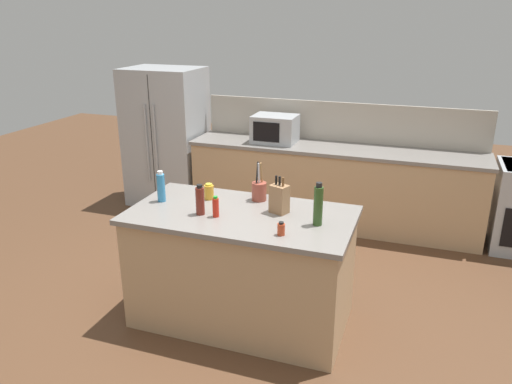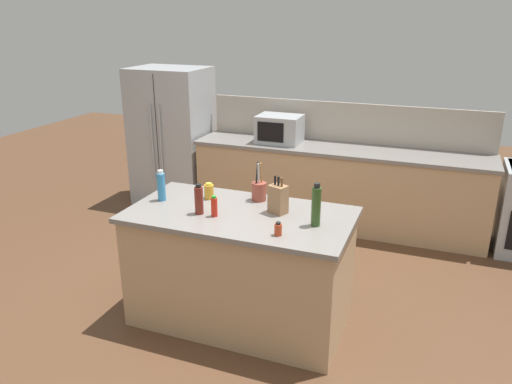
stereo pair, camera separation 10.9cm
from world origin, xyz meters
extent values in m
plane|color=brown|center=(0.00, 0.00, 0.00)|extent=(14.00, 14.00, 0.00)
cube|color=tan|center=(0.30, 2.20, 0.45)|extent=(3.33, 0.62, 0.90)
cube|color=gray|center=(0.30, 2.20, 0.92)|extent=(3.37, 0.66, 0.04)
cube|color=#B2A899|center=(0.30, 2.52, 1.17)|extent=(3.33, 0.03, 0.46)
cube|color=tan|center=(0.00, 0.00, 0.45)|extent=(1.67, 0.86, 0.90)
cube|color=gray|center=(0.00, 0.00, 0.92)|extent=(1.73, 0.92, 0.04)
cube|color=#ADB2B7|center=(-1.89, 2.25, 0.87)|extent=(0.94, 0.72, 1.74)
cube|color=#2D2D2D|center=(-1.89, 1.89, 0.87)|extent=(0.01, 0.00, 1.66)
cylinder|color=#ADB2B7|center=(-1.95, 1.87, 0.87)|extent=(0.02, 0.02, 0.96)
cylinder|color=#ADB2B7|center=(-1.83, 1.87, 0.87)|extent=(0.02, 0.02, 0.96)
cube|color=#ADB2B7|center=(-0.41, 2.20, 1.10)|extent=(0.51, 0.38, 0.32)
cube|color=black|center=(-0.46, 2.01, 1.10)|extent=(0.31, 0.01, 0.22)
cube|color=#936B47|center=(0.27, 0.10, 1.05)|extent=(0.16, 0.14, 0.22)
cylinder|color=black|center=(0.24, 0.11, 1.20)|extent=(0.02, 0.02, 0.07)
cylinder|color=black|center=(0.27, 0.10, 1.20)|extent=(0.02, 0.02, 0.07)
cylinder|color=brown|center=(0.30, 0.09, 1.20)|extent=(0.02, 0.02, 0.07)
cylinder|color=brown|center=(0.04, 0.31, 1.02)|extent=(0.12, 0.12, 0.15)
cylinder|color=olive|center=(0.06, 0.32, 1.17)|extent=(0.01, 0.05, 0.18)
cylinder|color=black|center=(0.02, 0.31, 1.17)|extent=(0.01, 0.05, 0.18)
cylinder|color=#B2B2B7|center=(0.04, 0.29, 1.17)|extent=(0.01, 0.03, 0.18)
cylinder|color=#B73D1E|center=(0.41, -0.28, 0.98)|extent=(0.05, 0.05, 0.08)
cylinder|color=black|center=(0.41, -0.28, 1.03)|extent=(0.03, 0.03, 0.02)
cylinder|color=gold|center=(-0.35, 0.19, 1.00)|extent=(0.08, 0.08, 0.12)
cylinder|color=gold|center=(-0.35, 0.19, 1.07)|extent=(0.05, 0.05, 0.02)
cylinder|color=#2D4C1E|center=(0.60, -0.03, 1.08)|extent=(0.07, 0.07, 0.29)
cylinder|color=black|center=(0.60, -0.03, 1.24)|extent=(0.04, 0.04, 0.03)
cylinder|color=#3384BC|center=(-0.70, 0.02, 1.05)|extent=(0.07, 0.07, 0.23)
cylinder|color=white|center=(-0.70, 0.02, 1.18)|extent=(0.04, 0.04, 0.03)
cylinder|color=maroon|center=(-0.28, -0.13, 1.05)|extent=(0.07, 0.07, 0.21)
cylinder|color=black|center=(-0.28, -0.13, 1.16)|extent=(0.04, 0.04, 0.03)
cylinder|color=red|center=(-0.15, -0.13, 1.01)|extent=(0.05, 0.05, 0.15)
cylinder|color=green|center=(-0.15, -0.13, 1.09)|extent=(0.03, 0.03, 0.02)
camera|label=1|loc=(1.28, -3.30, 2.38)|focal=35.00mm
camera|label=2|loc=(1.38, -3.26, 2.38)|focal=35.00mm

